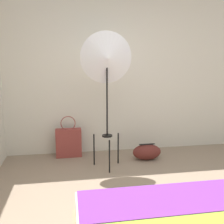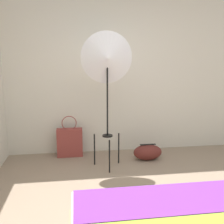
% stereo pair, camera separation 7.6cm
% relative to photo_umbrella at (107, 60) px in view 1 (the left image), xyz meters
% --- Properties ---
extents(wall_back, '(8.00, 0.05, 2.60)m').
position_rel_photo_umbrella_xyz_m(wall_back, '(0.27, 0.70, -0.21)').
color(wall_back, beige).
rests_on(wall_back, ground_plane).
extents(photo_umbrella, '(0.70, 0.33, 1.88)m').
position_rel_photo_umbrella_xyz_m(photo_umbrella, '(0.00, 0.00, 0.00)').
color(photo_umbrella, black).
rests_on(photo_umbrella, ground_plane).
extents(tote_bag, '(0.40, 0.13, 0.65)m').
position_rel_photo_umbrella_xyz_m(tote_bag, '(-0.54, 0.49, -1.27)').
color(tote_bag, brown).
rests_on(tote_bag, ground_plane).
extents(duffel_bag, '(0.44, 0.24, 0.25)m').
position_rel_photo_umbrella_xyz_m(duffel_bag, '(0.64, 0.18, -1.39)').
color(duffel_bag, '#5B231E').
rests_on(duffel_bag, ground_plane).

